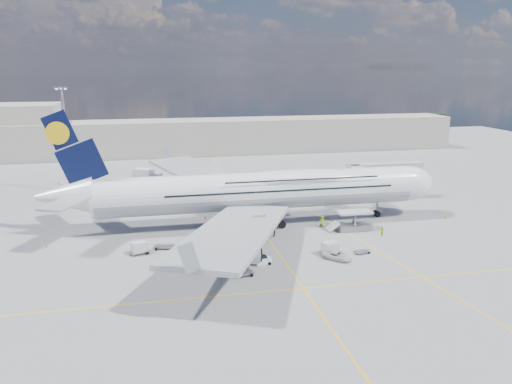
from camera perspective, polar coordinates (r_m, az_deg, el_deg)
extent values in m
plane|color=gray|center=(88.96, 1.61, -5.62)|extent=(300.00, 300.00, 0.00)
cube|color=yellow|center=(88.96, 1.61, -5.61)|extent=(0.25, 220.00, 0.01)
cube|color=yellow|center=(71.11, 5.42, -10.91)|extent=(120.00, 0.25, 0.01)
cube|color=yellow|center=(101.92, 7.99, -3.16)|extent=(14.16, 99.06, 0.01)
cylinder|color=white|center=(96.34, 0.26, 0.16)|extent=(62.00, 7.20, 7.20)
cylinder|color=#9EA0A5|center=(96.38, 0.26, 0.07)|extent=(60.76, 7.13, 7.13)
ellipsoid|color=white|center=(97.83, 4.85, 1.52)|extent=(36.00, 6.84, 3.76)
ellipsoid|color=white|center=(107.05, 16.71, 0.97)|extent=(11.52, 7.20, 7.20)
ellipsoid|color=black|center=(108.49, 18.24, 1.35)|extent=(3.84, 4.16, 1.44)
cone|color=white|center=(95.46, -21.06, -0.44)|extent=(10.00, 6.84, 6.84)
cube|color=black|center=(93.47, -20.33, 4.85)|extent=(11.02, 0.46, 14.61)
cylinder|color=yellow|center=(93.48, -21.73, 6.28)|extent=(4.00, 0.60, 4.00)
cube|color=#999EA3|center=(114.66, -5.76, 1.73)|extent=(25.49, 39.15, 3.35)
cube|color=#999EA3|center=(76.36, -2.48, -4.55)|extent=(25.49, 39.15, 3.35)
cylinder|color=#B7BABF|center=(108.60, -2.67, -0.21)|extent=(5.20, 3.50, 3.50)
cylinder|color=#B7BABF|center=(118.14, -5.65, 0.91)|extent=(5.20, 3.50, 3.50)
cylinder|color=#B7BABF|center=(84.99, 0.04, -4.28)|extent=(5.20, 3.50, 3.50)
cylinder|color=#B7BABF|center=(74.47, -1.69, -6.99)|extent=(5.20, 3.50, 3.50)
cylinder|color=gray|center=(105.46, 13.67, -1.60)|extent=(0.44, 0.44, 3.80)
cylinder|color=black|center=(105.88, 13.62, -2.41)|extent=(1.30, 0.90, 1.30)
cylinder|color=gray|center=(97.55, 0.26, -2.46)|extent=(0.56, 0.56, 3.80)
cylinder|color=black|center=(100.96, -0.13, -2.75)|extent=(1.50, 0.90, 1.50)
cube|color=#B7B7BC|center=(111.89, 11.94, 1.97)|extent=(3.00, 10.00, 2.60)
cube|color=#B7B7BC|center=(119.68, 14.50, 2.61)|extent=(18.00, 3.00, 2.60)
cylinder|color=gray|center=(116.13, 12.17, 0.60)|extent=(0.80, 0.80, 7.10)
cylinder|color=black|center=(116.88, 12.09, -0.87)|extent=(0.90, 0.80, 0.90)
cylinder|color=gray|center=(124.11, 17.72, 1.11)|extent=(1.00, 1.00, 7.10)
cube|color=gray|center=(124.82, 17.61, -0.30)|extent=(2.00, 2.00, 0.80)
cylinder|color=#B7B7BC|center=(108.51, 12.74, 1.56)|extent=(3.60, 3.60, 2.80)
cube|color=silver|center=(95.67, 11.18, -2.26)|extent=(6.50, 3.20, 0.35)
cube|color=gray|center=(96.53, 11.10, -3.94)|extent=(6.50, 3.20, 1.10)
cube|color=gray|center=(96.08, 11.14, -3.09)|extent=(0.22, 1.99, 3.00)
cylinder|color=black|center=(94.58, 9.91, -4.39)|extent=(0.70, 0.30, 0.70)
cube|color=silver|center=(94.88, 8.76, -3.87)|extent=(2.16, 2.60, 1.60)
cylinder|color=gray|center=(129.25, -20.90, 5.38)|extent=(0.70, 0.70, 25.00)
cube|color=gray|center=(128.15, -21.40, 11.00)|extent=(3.00, 0.40, 0.60)
cube|color=#B2AD9E|center=(179.13, -5.48, 6.32)|extent=(180.00, 16.00, 12.00)
cube|color=#193814|center=(230.78, 3.23, 7.59)|extent=(160.00, 6.00, 8.00)
cube|color=gray|center=(86.62, -10.46, -6.13)|extent=(3.71, 2.62, 0.20)
cylinder|color=black|center=(86.03, -11.35, -6.42)|extent=(0.49, 0.20, 0.49)
cylinder|color=black|center=(87.32, -9.59, -6.03)|extent=(0.49, 0.20, 0.49)
cube|color=gray|center=(80.14, -5.62, -7.71)|extent=(2.79, 1.65, 0.16)
cylinder|color=black|center=(79.60, -6.34, -7.98)|extent=(0.39, 0.16, 0.39)
cylinder|color=black|center=(80.79, -4.89, -7.60)|extent=(0.39, 0.16, 0.39)
cube|color=silver|center=(79.88, -5.63, -7.24)|extent=(2.07, 1.50, 1.34)
cube|color=gray|center=(74.64, -1.56, -9.29)|extent=(3.59, 2.63, 0.19)
cylinder|color=black|center=(73.91, -2.46, -9.66)|extent=(0.47, 0.19, 0.47)
cylinder|color=black|center=(75.49, -0.67, -9.12)|extent=(0.47, 0.19, 0.47)
cube|color=gray|center=(85.11, -13.16, -6.66)|extent=(3.63, 2.78, 0.19)
cylinder|color=black|center=(84.61, -14.04, -6.94)|extent=(0.47, 0.19, 0.47)
cylinder|color=black|center=(85.73, -12.29, -6.55)|extent=(0.47, 0.19, 0.47)
cube|color=silver|center=(84.82, -13.20, -6.11)|extent=(2.79, 2.36, 1.61)
cube|color=gray|center=(83.63, 8.40, -6.80)|extent=(3.68, 2.67, 0.20)
cylinder|color=black|center=(82.67, 7.69, -7.13)|extent=(0.48, 0.20, 0.48)
cylinder|color=black|center=(84.70, 9.09, -6.65)|extent=(0.48, 0.20, 0.48)
cube|color=silver|center=(83.32, 8.42, -6.23)|extent=(2.80, 2.30, 1.65)
cube|color=gray|center=(85.03, 12.01, -6.67)|extent=(2.80, 1.90, 0.15)
cylinder|color=black|center=(84.24, 11.51, -6.92)|extent=(0.38, 0.15, 0.38)
cylinder|color=black|center=(85.91, 12.50, -6.56)|extent=(0.38, 0.15, 0.38)
cube|color=white|center=(78.54, 0.87, -7.88)|extent=(2.51, 1.42, 1.11)
cube|color=black|center=(78.29, 0.87, -7.42)|extent=(0.98, 1.13, 0.43)
cylinder|color=black|center=(78.07, 0.33, -8.28)|extent=(0.54, 0.21, 0.54)
cylinder|color=black|center=(79.27, 1.40, -7.93)|extent=(0.54, 0.21, 0.54)
cube|color=gray|center=(116.47, -5.14, -0.32)|extent=(7.77, 5.84, 2.26)
cube|color=white|center=(115.87, -5.55, 0.69)|extent=(6.12, 5.04, 2.49)
cube|color=white|center=(116.57, -3.77, 0.24)|extent=(3.02, 3.25, 1.81)
cube|color=black|center=(116.62, -3.39, 0.36)|extent=(1.21, 2.08, 1.02)
cylinder|color=black|center=(115.65, -3.83, -0.66)|extent=(1.24, 0.40, 1.24)
cylinder|color=black|center=(117.60, -6.41, -0.47)|extent=(1.24, 0.40, 1.24)
cube|color=orange|center=(116.05, -5.54, 0.31)|extent=(6.20, 5.12, 0.57)
cube|color=gray|center=(133.91, -12.37, 1.28)|extent=(7.18, 6.02, 2.14)
cube|color=white|center=(133.50, -12.73, 2.11)|extent=(5.74, 5.09, 2.35)
cube|color=white|center=(133.70, -11.25, 1.74)|extent=(2.97, 3.11, 1.71)
cube|color=black|center=(133.66, -10.93, 1.84)|extent=(1.33, 1.86, 0.96)
cylinder|color=black|center=(132.80, -11.35, 1.01)|extent=(1.17, 0.37, 1.17)
cylinder|color=black|center=(135.27, -13.35, 1.14)|extent=(1.17, 0.37, 1.17)
imported|color=silver|center=(81.44, 9.21, -7.23)|extent=(4.71, 4.72, 1.27)
imported|color=#96EC18|center=(104.82, 11.29, -2.32)|extent=(0.74, 0.73, 1.73)
imported|color=#B2FF1A|center=(93.52, 14.20, -4.44)|extent=(1.12, 1.19, 1.94)
imported|color=#B4EA18|center=(84.73, -6.97, -6.04)|extent=(1.01, 1.23, 1.96)
imported|color=#B5FF1A|center=(97.94, 7.54, -3.28)|extent=(1.10, 1.08, 1.91)
imported|color=#BEDC17|center=(83.99, -2.84, -6.27)|extent=(1.04, 0.63, 1.57)
cone|color=orange|center=(108.75, 20.82, -2.71)|extent=(0.45, 0.45, 0.58)
cube|color=orange|center=(108.82, 20.81, -2.85)|extent=(0.39, 0.39, 0.03)
cone|color=orange|center=(102.32, -5.85, -2.85)|extent=(0.48, 0.48, 0.61)
cube|color=orange|center=(102.40, -5.85, -3.01)|extent=(0.41, 0.41, 0.03)
cone|color=orange|center=(123.70, -8.03, 0.06)|extent=(0.47, 0.47, 0.60)
cube|color=orange|center=(123.77, -8.03, -0.07)|extent=(0.41, 0.41, 0.03)
cone|color=orange|center=(81.96, -1.97, -7.15)|extent=(0.47, 0.47, 0.60)
cube|color=orange|center=(82.06, -1.97, -7.34)|extent=(0.41, 0.41, 0.03)
cone|color=orange|center=(75.67, -4.60, -9.07)|extent=(0.43, 0.43, 0.55)
cube|color=orange|center=(75.78, -4.59, -9.25)|extent=(0.37, 0.37, 0.03)
cone|color=orange|center=(92.94, -22.83, -5.70)|extent=(0.45, 0.45, 0.58)
cube|color=orange|center=(93.02, -22.81, -5.86)|extent=(0.39, 0.39, 0.03)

